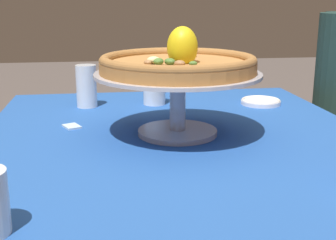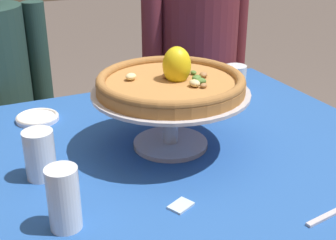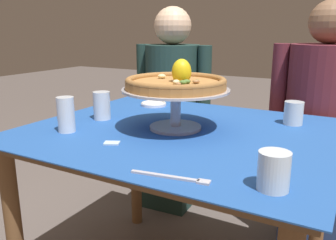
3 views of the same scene
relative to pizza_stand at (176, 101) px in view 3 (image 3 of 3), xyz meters
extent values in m
cylinder|color=brown|center=(-0.46, -0.40, -0.49)|extent=(0.06, 0.06, 0.70)
cylinder|color=brown|center=(-0.46, 0.40, -0.49)|extent=(0.06, 0.06, 0.70)
cylinder|color=brown|center=(0.50, 0.40, -0.49)|extent=(0.06, 0.06, 0.70)
cube|color=brown|center=(0.02, 0.00, -0.12)|extent=(1.09, 0.92, 0.02)
cube|color=#23519E|center=(0.02, 0.00, -0.11)|extent=(1.13, 0.96, 0.00)
cylinder|color=#B7B7C1|center=(0.00, 0.00, -0.10)|extent=(0.19, 0.19, 0.01)
cylinder|color=#B7B7C1|center=(0.00, 0.00, -0.03)|extent=(0.04, 0.04, 0.13)
cylinder|color=#B7B7C1|center=(0.00, 0.00, 0.04)|extent=(0.40, 0.40, 0.01)
cylinder|color=#AD753D|center=(0.00, 0.00, 0.06)|extent=(0.37, 0.37, 0.03)
torus|color=olive|center=(0.00, 0.00, 0.07)|extent=(0.37, 0.37, 0.02)
ellipsoid|color=beige|center=(0.03, 0.00, 0.08)|extent=(0.02, 0.03, 0.01)
ellipsoid|color=#4C7533|center=(0.06, -0.03, 0.08)|extent=(0.04, 0.03, 0.02)
ellipsoid|color=#996B42|center=(0.05, -0.08, 0.08)|extent=(0.02, 0.02, 0.01)
ellipsoid|color=beige|center=(0.02, 0.02, 0.08)|extent=(0.03, 0.02, 0.02)
ellipsoid|color=beige|center=(-0.09, 0.05, 0.08)|extent=(0.04, 0.04, 0.02)
ellipsoid|color=#996B42|center=(0.09, -0.01, 0.08)|extent=(0.03, 0.03, 0.01)
ellipsoid|color=#4C7533|center=(0.06, -0.05, 0.08)|extent=(0.03, 0.03, 0.02)
ellipsoid|color=beige|center=(0.03, -0.06, 0.08)|extent=(0.03, 0.03, 0.02)
ellipsoid|color=#4C7533|center=(0.08, 0.02, 0.08)|extent=(0.02, 0.02, 0.01)
ellipsoid|color=#996B42|center=(0.00, 0.02, 0.08)|extent=(0.03, 0.03, 0.01)
ellipsoid|color=yellow|center=(0.02, 0.01, 0.11)|extent=(0.08, 0.08, 0.10)
cylinder|color=white|center=(-0.34, -0.02, -0.05)|extent=(0.07, 0.07, 0.12)
cylinder|color=silver|center=(-0.34, -0.02, -0.09)|extent=(0.06, 0.06, 0.04)
cylinder|color=silver|center=(0.44, -0.35, -0.06)|extent=(0.08, 0.08, 0.09)
cylinder|color=silver|center=(0.44, -0.35, -0.08)|extent=(0.07, 0.07, 0.05)
cylinder|color=silver|center=(0.38, 0.28, -0.06)|extent=(0.07, 0.07, 0.09)
cylinder|color=silver|center=(0.38, 0.28, -0.09)|extent=(0.07, 0.07, 0.04)
cylinder|color=white|center=(-0.33, -0.23, -0.04)|extent=(0.06, 0.06, 0.13)
cylinder|color=silver|center=(-0.33, -0.23, -0.07)|extent=(0.05, 0.05, 0.09)
cylinder|color=white|center=(-0.29, 0.31, -0.10)|extent=(0.12, 0.12, 0.01)
torus|color=silver|center=(-0.29, 0.31, -0.10)|extent=(0.12, 0.12, 0.01)
cube|color=#B7B7C1|center=(0.19, -0.41, -0.11)|extent=(0.18, 0.04, 0.01)
cube|color=#B7B7C1|center=(0.29, -0.40, -0.11)|extent=(0.04, 0.03, 0.01)
cube|color=silver|center=(-0.10, -0.26, -0.11)|extent=(0.06, 0.05, 0.00)
cube|color=#1E3833|center=(-0.40, 0.72, -0.62)|extent=(0.30, 0.34, 0.45)
cylinder|color=#1E3833|center=(-0.40, 0.72, -0.11)|extent=(0.34, 0.34, 0.56)
sphere|color=beige|center=(-0.40, 0.72, 0.28)|extent=(0.22, 0.22, 0.22)
cylinder|color=#1E3833|center=(-0.60, 0.71, -0.07)|extent=(0.08, 0.08, 0.48)
cylinder|color=#1E3833|center=(-0.20, 0.73, -0.07)|extent=(0.08, 0.08, 0.48)
cube|color=navy|center=(0.44, 0.68, -0.62)|extent=(0.30, 0.34, 0.44)
cylinder|color=maroon|center=(0.44, 0.68, -0.11)|extent=(0.36, 0.36, 0.59)
sphere|color=brown|center=(0.44, 0.68, 0.29)|extent=(0.20, 0.20, 0.20)
cylinder|color=maroon|center=(0.23, 0.67, -0.06)|extent=(0.08, 0.08, 0.50)
camera|label=1|loc=(1.05, -0.17, 0.21)|focal=48.19mm
camera|label=2|loc=(-0.46, -0.97, 0.44)|focal=48.91mm
camera|label=3|loc=(0.60, -1.13, 0.26)|focal=37.55mm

